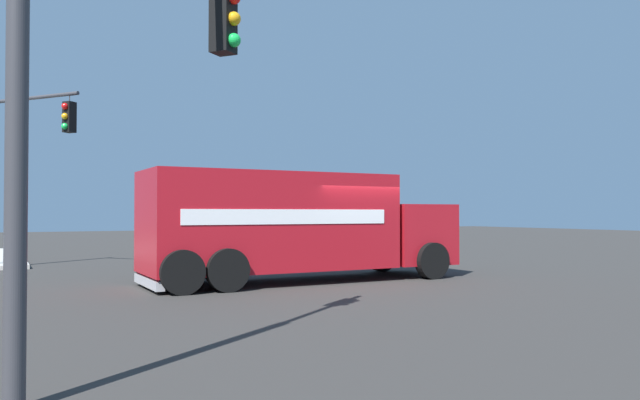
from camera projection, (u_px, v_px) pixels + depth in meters
The scene contains 5 objects.
ground_plane at pixel (346, 280), 16.62m from camera, with size 100.00×100.00×0.00m, color #33302D.
delivery_truck at pixel (295, 225), 16.20m from camera, with size 2.78×8.50×2.83m.
traffic_light_primary at pixel (20, 151), 19.80m from camera, with size 3.05×2.38×5.61m.
traffic_light_secondary at pixel (115, 47), 6.80m from camera, with size 2.47×3.13×5.55m.
sedan_maroon at pixel (271, 239), 27.22m from camera, with size 2.14×4.35×1.31m.
Camera 1 is at (-14.37, 8.47, 1.81)m, focal length 34.42 mm.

